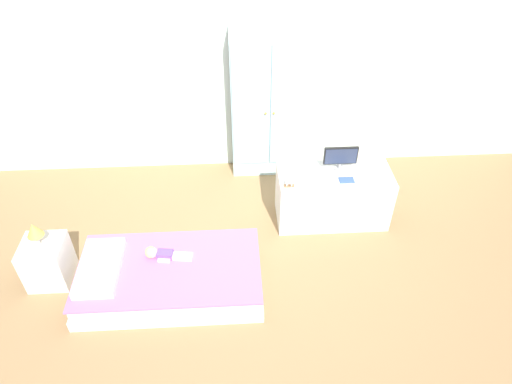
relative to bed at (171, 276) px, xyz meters
The scene contains 12 objects.
ground_plane 0.69m from the bed, 13.81° to the left, with size 10.00×10.00×0.02m, color #99754C.
back_wall 2.23m from the bed, 69.32° to the left, with size 6.40×0.05×2.70m, color silver.
bed is the anchor object (origin of this frame).
pillow 0.56m from the bed, behind, with size 0.32×0.58×0.06m, color silver.
doll 0.21m from the bed, 124.79° to the left, with size 0.39×0.14×0.10m.
nightstand 1.02m from the bed, behind, with size 0.33×0.33×0.40m, color silver.
table_lamp 1.11m from the bed, behind, with size 0.13×0.13×0.22m.
wardrobe 1.94m from the bed, 59.64° to the left, with size 0.75×0.27×1.56m.
tv_stand 1.65m from the bed, 27.15° to the left, with size 1.03×0.45×0.53m, color silver.
tv_monitor 1.81m from the bed, 28.72° to the left, with size 0.31×0.10×0.23m.
rocking_horse_toy 1.28m from the bed, 30.25° to the left, with size 0.09×0.04×0.11m.
book_blue 1.72m from the bed, 22.85° to the left, with size 0.13×0.08×0.01m, color blue.
Camera 1 is at (-0.10, -2.63, 3.01)m, focal length 31.97 mm.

